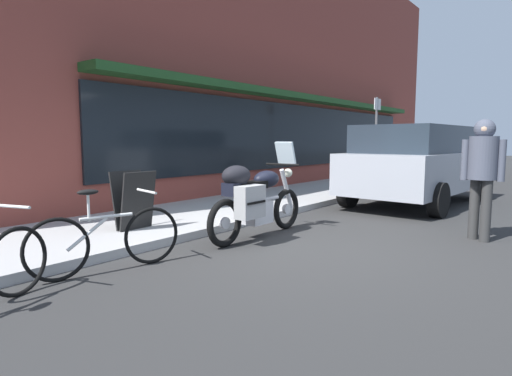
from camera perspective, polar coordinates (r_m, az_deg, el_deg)
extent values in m
plane|color=#2D2D2D|center=(5.87, 5.66, -7.71)|extent=(80.00, 80.00, 0.00)
cube|color=brown|center=(13.54, 5.96, 16.81)|extent=(20.95, 0.35, 7.75)
cube|color=black|center=(13.21, 6.60, 6.92)|extent=(14.66, 0.06, 1.80)
cube|color=#1E471E|center=(13.16, 7.50, 11.71)|extent=(14.66, 0.60, 0.16)
cube|color=#A7A7A7|center=(14.99, 15.53, 0.96)|extent=(30.00, 2.48, 0.12)
torus|color=black|center=(6.89, 4.08, -2.80)|extent=(0.65, 0.09, 0.65)
cylinder|color=silver|center=(6.89, 4.08, -2.80)|extent=(0.16, 0.06, 0.16)
torus|color=black|center=(5.73, -4.20, -4.70)|extent=(0.65, 0.09, 0.65)
cylinder|color=silver|center=(5.73, -4.20, -4.70)|extent=(0.16, 0.06, 0.16)
cube|color=silver|center=(6.24, 0.05, -3.28)|extent=(0.44, 0.30, 0.32)
cylinder|color=silver|center=(6.26, 0.33, -1.68)|extent=(0.97, 0.06, 0.06)
ellipsoid|color=black|center=(6.38, 1.42, 1.19)|extent=(0.52, 0.28, 0.26)
cube|color=black|center=(6.05, -0.93, 0.33)|extent=(0.60, 0.24, 0.11)
cube|color=black|center=(5.80, -2.96, -0.14)|extent=(0.28, 0.22, 0.18)
cylinder|color=silver|center=(6.84, 4.10, -0.16)|extent=(0.35, 0.07, 0.67)
cylinder|color=black|center=(6.71, 3.56, 3.15)|extent=(0.04, 0.62, 0.04)
cube|color=silver|center=(6.77, 3.95, 4.70)|extent=(0.15, 0.32, 0.35)
sphere|color=#EAEACC|center=(6.85, 4.30, 2.04)|extent=(0.14, 0.14, 0.14)
cube|color=#A2A2A2|center=(5.71, -0.79, -1.86)|extent=(0.44, 0.20, 0.44)
cube|color=black|center=(5.64, 0.08, -1.96)|extent=(0.37, 0.02, 0.03)
ellipsoid|color=black|center=(5.82, -2.65, 1.66)|extent=(0.48, 0.32, 0.28)
torus|color=black|center=(5.11, -13.75, -6.18)|extent=(0.65, 0.19, 0.66)
torus|color=black|center=(4.77, -25.10, -7.49)|extent=(0.65, 0.19, 0.66)
cylinder|color=silver|center=(4.86, -19.35, -3.63)|extent=(0.56, 0.16, 0.04)
cylinder|color=silver|center=(4.83, -21.59, -5.73)|extent=(0.44, 0.14, 0.33)
cylinder|color=silver|center=(4.78, -21.49, -2.42)|extent=(0.03, 0.03, 0.30)
ellipsoid|color=black|center=(4.76, -21.57, -0.52)|extent=(0.24, 0.15, 0.06)
cylinder|color=silver|center=(5.00, -14.43, -0.42)|extent=(0.14, 0.47, 0.03)
cube|color=#9EA3AD|center=(10.21, 20.97, 2.16)|extent=(4.61, 2.14, 0.83)
cube|color=#232D38|center=(9.93, 20.59, 6.11)|extent=(3.16, 1.83, 0.57)
cube|color=#383838|center=(12.32, 24.50, 1.11)|extent=(0.28, 1.87, 0.24)
cylinder|color=black|center=(11.96, 19.20, 0.80)|extent=(0.67, 0.26, 0.66)
cylinder|color=black|center=(11.39, 27.91, 0.15)|extent=(0.67, 0.26, 0.66)
cylinder|color=black|center=(9.29, 12.24, -0.51)|extent=(0.67, 0.26, 0.66)
cylinder|color=black|center=(8.55, 23.23, -1.48)|extent=(0.67, 0.26, 0.66)
cylinder|color=#313131|center=(6.80, 28.38, -2.74)|extent=(0.14, 0.14, 0.87)
cylinder|color=#313131|center=(6.93, 27.15, -2.51)|extent=(0.14, 0.14, 0.87)
cylinder|color=#474C5B|center=(6.80, 28.09, 3.56)|extent=(0.41, 0.41, 0.61)
sphere|color=#474C5B|center=(6.80, 28.27, 6.96)|extent=(0.28, 0.28, 0.28)
sphere|color=tan|center=(6.74, 28.23, 6.97)|extent=(0.17, 0.17, 0.17)
cylinder|color=#474C5B|center=(6.79, 30.01, 3.20)|extent=(0.10, 0.10, 0.58)
cylinder|color=#474C5B|center=(6.82, 26.15, 3.41)|extent=(0.10, 0.10, 0.58)
cube|color=black|center=(6.44, -15.47, -1.65)|extent=(0.55, 0.18, 0.85)
cube|color=black|center=(6.62, -16.61, -1.47)|extent=(0.55, 0.18, 0.85)
cylinder|color=#59595B|center=(13.04, 15.71, 6.04)|extent=(0.07, 0.07, 2.54)
cube|color=silver|center=(13.07, 15.94, 10.74)|extent=(0.44, 0.02, 0.32)
torus|color=black|center=(4.51, -29.23, -8.58)|extent=(0.63, 0.23, 0.65)
cylinder|color=silver|center=(4.38, -30.10, -2.11)|extent=(0.17, 0.47, 0.03)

